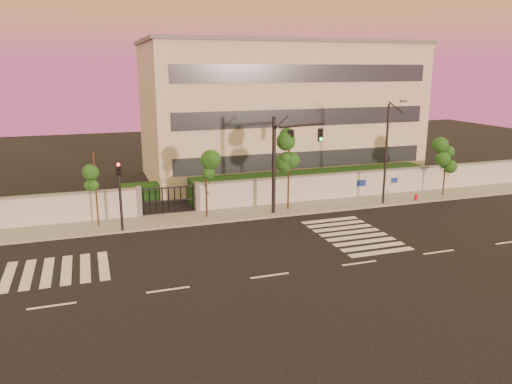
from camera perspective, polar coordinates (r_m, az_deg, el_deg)
ground at (r=24.90m, az=1.57°, el=-9.54°), size 120.00×120.00×0.00m
sidewalk at (r=34.32m, az=-4.53°, el=-2.74°), size 60.00×3.00×0.15m
perimeter_wall at (r=35.48m, az=-5.00°, el=-0.52°), size 60.00×0.36×2.20m
hedge_row at (r=38.36m, az=-4.44°, el=0.22°), size 41.00×4.25×1.80m
institutional_building at (r=46.73m, az=2.63°, el=9.37°), size 24.40×12.40×12.25m
road_markings at (r=27.78m, az=-4.23°, el=-6.98°), size 57.00×7.62×0.02m
street_tree_c at (r=32.66m, az=-17.94°, el=2.08°), size 1.35×1.08×4.86m
street_tree_d at (r=33.21m, az=-5.73°, el=2.56°), size 1.62×1.29×4.60m
street_tree_e at (r=34.87m, az=3.80°, el=4.55°), size 1.64×1.31×5.74m
street_tree_f at (r=41.52m, az=20.93°, el=3.98°), size 1.52×1.21×4.57m
traffic_signal_main at (r=34.07m, az=3.42°, el=4.47°), size 4.22×1.55×6.81m
traffic_signal_secondary at (r=31.37m, az=-15.33°, el=0.65°), size 0.36×0.35×4.67m
streetlight_east at (r=37.31m, az=14.80°, el=4.73°), size 0.47×1.88×7.81m
fire_hydrant at (r=39.70m, az=17.81°, el=-0.66°), size 0.27×0.26×0.69m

